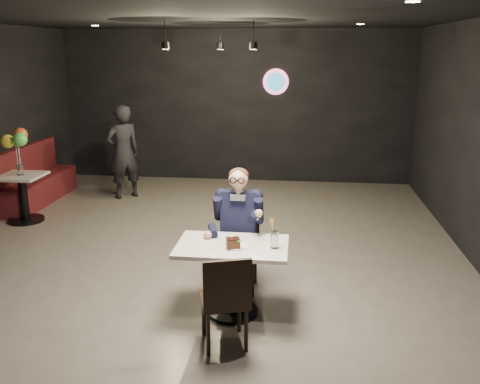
# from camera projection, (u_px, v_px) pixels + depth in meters

# --- Properties ---
(floor) EXTENTS (9.00, 9.00, 0.00)m
(floor) POSITION_uv_depth(u_px,v_px,m) (190.00, 269.00, 6.27)
(floor) COLOR slate
(floor) RESTS_ON ground
(wall_sign) EXTENTS (0.50, 0.06, 0.50)m
(wall_sign) POSITION_uv_depth(u_px,v_px,m) (276.00, 82.00, 9.91)
(wall_sign) COLOR pink
(wall_sign) RESTS_ON floor
(pendant_lights) EXTENTS (1.40, 1.20, 0.36)m
(pendant_lights) POSITION_uv_depth(u_px,v_px,m) (214.00, 30.00, 7.40)
(pendant_lights) COLOR black
(pendant_lights) RESTS_ON floor
(main_table) EXTENTS (1.10, 0.70, 0.75)m
(main_table) POSITION_uv_depth(u_px,v_px,m) (232.00, 279.00, 5.12)
(main_table) COLOR silver
(main_table) RESTS_ON floor
(chair_far) EXTENTS (0.42, 0.46, 0.92)m
(chair_far) POSITION_uv_depth(u_px,v_px,m) (239.00, 251.00, 5.62)
(chair_far) COLOR black
(chair_far) RESTS_ON floor
(chair_near) EXTENTS (0.54, 0.56, 0.92)m
(chair_near) POSITION_uv_depth(u_px,v_px,m) (224.00, 298.00, 4.56)
(chair_near) COLOR black
(chair_near) RESTS_ON floor
(seated_man) EXTENTS (0.60, 0.80, 1.44)m
(seated_man) POSITION_uv_depth(u_px,v_px,m) (239.00, 229.00, 5.55)
(seated_man) COLOR black
(seated_man) RESTS_ON floor
(dessert_plate) EXTENTS (0.23, 0.23, 0.01)m
(dessert_plate) POSITION_uv_depth(u_px,v_px,m) (238.00, 246.00, 4.96)
(dessert_plate) COLOR white
(dessert_plate) RESTS_ON main_table
(cake_slice) EXTENTS (0.15, 0.14, 0.09)m
(cake_slice) POSITION_uv_depth(u_px,v_px,m) (233.00, 243.00, 4.90)
(cake_slice) COLOR black
(cake_slice) RESTS_ON dessert_plate
(mint_leaf) EXTENTS (0.07, 0.04, 0.01)m
(mint_leaf) POSITION_uv_depth(u_px,v_px,m) (239.00, 241.00, 4.86)
(mint_leaf) COLOR green
(mint_leaf) RESTS_ON cake_slice
(sundae_glass) EXTENTS (0.08, 0.08, 0.17)m
(sundae_glass) POSITION_uv_depth(u_px,v_px,m) (274.00, 239.00, 4.91)
(sundae_glass) COLOR silver
(sundae_glass) RESTS_ON main_table
(wafer_cone) EXTENTS (0.08, 0.08, 0.13)m
(wafer_cone) POSITION_uv_depth(u_px,v_px,m) (273.00, 225.00, 4.84)
(wafer_cone) COLOR tan
(wafer_cone) RESTS_ON sundae_glass
(booth_bench) EXTENTS (0.50, 2.00, 1.00)m
(booth_bench) POSITION_uv_depth(u_px,v_px,m) (37.00, 175.00, 8.87)
(booth_bench) COLOR #4E101B
(booth_bench) RESTS_ON floor
(side_table) EXTENTS (0.63, 0.63, 0.78)m
(side_table) POSITION_uv_depth(u_px,v_px,m) (24.00, 197.00, 7.90)
(side_table) COLOR silver
(side_table) RESTS_ON floor
(balloon_vase) EXTENTS (0.10, 0.10, 0.15)m
(balloon_vase) POSITION_uv_depth(u_px,v_px,m) (20.00, 170.00, 7.79)
(balloon_vase) COLOR silver
(balloon_vase) RESTS_ON side_table
(balloon_bunch) EXTENTS (0.38, 0.38, 0.62)m
(balloon_bunch) POSITION_uv_depth(u_px,v_px,m) (17.00, 145.00, 7.68)
(balloon_bunch) COLOR yellow
(balloon_bunch) RESTS_ON balloon_vase
(passerby) EXTENTS (0.73, 0.70, 1.67)m
(passerby) POSITION_uv_depth(u_px,v_px,m) (123.00, 152.00, 9.08)
(passerby) COLOR black
(passerby) RESTS_ON floor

